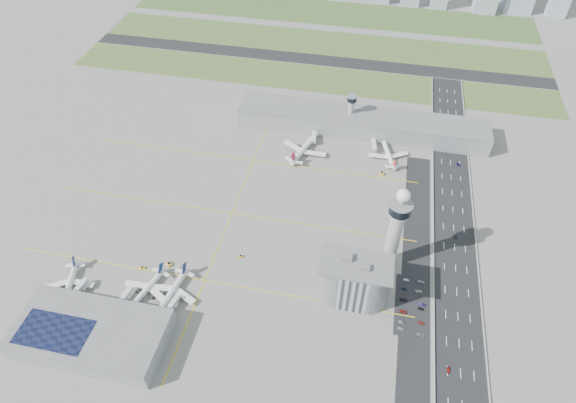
% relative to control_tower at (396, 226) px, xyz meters
% --- Properties ---
extents(ground, '(1000.00, 1000.00, 0.00)m').
position_rel_control_tower_xyz_m(ground, '(-72.00, -8.00, -35.04)').
color(ground, gray).
extents(grass_strip_0, '(480.00, 50.00, 0.08)m').
position_rel_control_tower_xyz_m(grass_strip_0, '(-92.00, 217.00, -35.00)').
color(grass_strip_0, '#506530').
rests_on(grass_strip_0, ground).
extents(grass_strip_1, '(480.00, 60.00, 0.08)m').
position_rel_control_tower_xyz_m(grass_strip_1, '(-92.00, 292.00, -35.00)').
color(grass_strip_1, '#465E2C').
rests_on(grass_strip_1, ground).
extents(grass_strip_2, '(480.00, 70.00, 0.08)m').
position_rel_control_tower_xyz_m(grass_strip_2, '(-92.00, 372.00, -35.00)').
color(grass_strip_2, '#3D5B2B').
rests_on(grass_strip_2, ground).
extents(runway, '(480.00, 22.00, 0.10)m').
position_rel_control_tower_xyz_m(runway, '(-92.00, 254.00, -34.98)').
color(runway, black).
rests_on(runway, ground).
extents(highway, '(28.00, 500.00, 0.10)m').
position_rel_control_tower_xyz_m(highway, '(43.00, -8.00, -34.99)').
color(highway, black).
rests_on(highway, ground).
extents(barrier_left, '(0.60, 500.00, 1.20)m').
position_rel_control_tower_xyz_m(barrier_left, '(29.00, -8.00, -34.44)').
color(barrier_left, '#9E9E99').
rests_on(barrier_left, ground).
extents(barrier_right, '(0.60, 500.00, 1.20)m').
position_rel_control_tower_xyz_m(barrier_right, '(57.00, -8.00, -34.44)').
color(barrier_right, '#9E9E99').
rests_on(barrier_right, ground).
extents(landside_road, '(18.00, 260.00, 0.08)m').
position_rel_control_tower_xyz_m(landside_road, '(18.00, -18.00, -35.00)').
color(landside_road, black).
rests_on(landside_road, ground).
extents(parking_lot, '(20.00, 44.00, 0.10)m').
position_rel_control_tower_xyz_m(parking_lot, '(16.00, -30.00, -34.99)').
color(parking_lot, black).
rests_on(parking_lot, ground).
extents(taxiway_line_h_0, '(260.00, 0.60, 0.01)m').
position_rel_control_tower_xyz_m(taxiway_line_h_0, '(-112.00, -38.00, -35.04)').
color(taxiway_line_h_0, yellow).
rests_on(taxiway_line_h_0, ground).
extents(taxiway_line_h_1, '(260.00, 0.60, 0.01)m').
position_rel_control_tower_xyz_m(taxiway_line_h_1, '(-112.00, 22.00, -35.04)').
color(taxiway_line_h_1, yellow).
rests_on(taxiway_line_h_1, ground).
extents(taxiway_line_h_2, '(260.00, 0.60, 0.01)m').
position_rel_control_tower_xyz_m(taxiway_line_h_2, '(-112.00, 82.00, -35.04)').
color(taxiway_line_h_2, yellow).
rests_on(taxiway_line_h_2, ground).
extents(taxiway_line_v, '(0.60, 260.00, 0.01)m').
position_rel_control_tower_xyz_m(taxiway_line_v, '(-112.00, 22.00, -35.04)').
color(taxiway_line_v, yellow).
rests_on(taxiway_line_v, ground).
extents(control_tower, '(14.00, 14.00, 64.50)m').
position_rel_control_tower_xyz_m(control_tower, '(0.00, 0.00, 0.00)').
color(control_tower, '#ADAAA5').
rests_on(control_tower, ground).
extents(secondary_tower, '(8.60, 8.60, 31.90)m').
position_rel_control_tower_xyz_m(secondary_tower, '(-42.00, 142.00, -16.24)').
color(secondary_tower, '#ADAAA5').
rests_on(secondary_tower, ground).
extents(admin_building, '(42.00, 24.00, 33.50)m').
position_rel_control_tower_xyz_m(admin_building, '(-20.01, -30.00, -19.74)').
color(admin_building, '#B2B2B7').
rests_on(admin_building, ground).
extents(terminal_pier, '(210.00, 32.00, 15.80)m').
position_rel_control_tower_xyz_m(terminal_pier, '(-32.00, 140.00, -27.14)').
color(terminal_pier, gray).
rests_on(terminal_pier, ground).
extents(near_terminal, '(84.00, 42.00, 13.00)m').
position_rel_control_tower_xyz_m(near_terminal, '(-160.07, -90.02, -28.62)').
color(near_terminal, gray).
rests_on(near_terminal, ground).
extents(airplane_near_a, '(39.20, 42.96, 10.09)m').
position_rel_control_tower_xyz_m(airplane_near_a, '(-191.64, -60.55, -29.99)').
color(airplane_near_a, white).
rests_on(airplane_near_a, ground).
extents(airplane_near_b, '(39.88, 43.76, 10.32)m').
position_rel_control_tower_xyz_m(airplane_near_b, '(-143.91, -54.72, -29.88)').
color(airplane_near_b, white).
rests_on(airplane_near_b, ground).
extents(airplane_near_c, '(39.09, 43.87, 10.89)m').
position_rel_control_tower_xyz_m(airplane_near_c, '(-127.85, -53.29, -29.59)').
color(airplane_near_c, white).
rests_on(airplane_near_c, ground).
extents(airplane_far_a, '(50.16, 54.66, 12.69)m').
position_rel_control_tower_xyz_m(airplane_far_a, '(-73.75, 102.07, -28.69)').
color(airplane_far_a, white).
rests_on(airplane_far_a, ground).
extents(airplane_far_b, '(42.24, 46.09, 10.73)m').
position_rel_control_tower_xyz_m(airplane_far_b, '(-6.57, 109.07, -29.68)').
color(airplane_far_b, white).
rests_on(airplane_far_b, ground).
extents(jet_bridge_near_0, '(5.39, 14.31, 5.70)m').
position_rel_control_tower_xyz_m(jet_bridge_near_0, '(-185.00, -69.00, -32.19)').
color(jet_bridge_near_0, silver).
rests_on(jet_bridge_near_0, ground).
extents(jet_bridge_near_1, '(5.39, 14.31, 5.70)m').
position_rel_control_tower_xyz_m(jet_bridge_near_1, '(-155.00, -69.00, -32.19)').
color(jet_bridge_near_1, silver).
rests_on(jet_bridge_near_1, ground).
extents(jet_bridge_near_2, '(5.39, 14.31, 5.70)m').
position_rel_control_tower_xyz_m(jet_bridge_near_2, '(-125.00, -69.00, -32.19)').
color(jet_bridge_near_2, silver).
rests_on(jet_bridge_near_2, ground).
extents(jet_bridge_far_0, '(5.39, 14.31, 5.70)m').
position_rel_control_tower_xyz_m(jet_bridge_far_0, '(-70.00, 124.00, -32.19)').
color(jet_bridge_far_0, silver).
rests_on(jet_bridge_far_0, ground).
extents(jet_bridge_far_1, '(5.39, 14.31, 5.70)m').
position_rel_control_tower_xyz_m(jet_bridge_far_1, '(-20.00, 124.00, -32.19)').
color(jet_bridge_far_1, silver).
rests_on(jet_bridge_far_1, ground).
extents(tug_0, '(3.65, 3.34, 1.75)m').
position_rel_control_tower_xyz_m(tug_0, '(-154.15, -37.45, -34.17)').
color(tug_0, yellow).
rests_on(tug_0, ground).
extents(tug_1, '(4.43, 4.16, 2.12)m').
position_rel_control_tower_xyz_m(tug_1, '(-138.32, -31.09, -33.98)').
color(tug_1, gold).
rests_on(tug_1, ground).
extents(tug_2, '(3.33, 3.45, 1.66)m').
position_rel_control_tower_xyz_m(tug_2, '(-141.53, -37.65, -34.21)').
color(tug_2, orange).
rests_on(tug_2, ground).
extents(tug_3, '(3.30, 2.90, 1.60)m').
position_rel_control_tower_xyz_m(tug_3, '(-95.08, -15.25, -34.24)').
color(tug_3, '#F6A321').
rests_on(tug_3, ground).
extents(tug_4, '(2.60, 3.54, 1.95)m').
position_rel_control_tower_xyz_m(tug_4, '(-56.62, 100.96, -34.07)').
color(tug_4, gold).
rests_on(tug_4, ground).
extents(tug_5, '(4.36, 3.74, 2.13)m').
position_rel_control_tower_xyz_m(tug_5, '(-10.02, 86.52, -33.98)').
color(tug_5, gold).
rests_on(tug_5, ground).
extents(car_lot_0, '(3.79, 1.96, 1.23)m').
position_rel_control_tower_xyz_m(car_lot_0, '(10.14, -47.58, -34.42)').
color(car_lot_0, '#B1ADBE').
rests_on(car_lot_0, ground).
extents(car_lot_1, '(3.58, 1.27, 1.18)m').
position_rel_control_tower_xyz_m(car_lot_1, '(10.55, -43.23, -34.45)').
color(car_lot_1, slate).
rests_on(car_lot_1, ground).
extents(car_lot_2, '(4.52, 2.34, 1.22)m').
position_rel_control_tower_xyz_m(car_lot_2, '(11.04, -35.79, -34.43)').
color(car_lot_2, maroon).
rests_on(car_lot_2, ground).
extents(car_lot_3, '(4.62, 2.05, 1.32)m').
position_rel_control_tower_xyz_m(car_lot_3, '(11.15, -27.28, -34.38)').
color(car_lot_3, black).
rests_on(car_lot_3, ground).
extents(car_lot_4, '(3.21, 1.33, 1.09)m').
position_rel_control_tower_xyz_m(car_lot_4, '(11.50, -19.11, -34.50)').
color(car_lot_4, '#142847').
rests_on(car_lot_4, ground).
extents(car_lot_5, '(3.72, 1.35, 1.22)m').
position_rel_control_tower_xyz_m(car_lot_5, '(12.13, -12.22, -34.43)').
color(car_lot_5, '#B9B9C1').
rests_on(car_lot_5, ground).
extents(car_lot_6, '(4.75, 2.58, 1.27)m').
position_rel_control_tower_xyz_m(car_lot_6, '(21.55, -49.29, -34.41)').
color(car_lot_6, gray).
rests_on(car_lot_6, ground).
extents(car_lot_7, '(3.85, 1.73, 1.10)m').
position_rel_control_tower_xyz_m(car_lot_7, '(21.71, -41.20, -34.49)').
color(car_lot_7, '#AA2A27').
rests_on(car_lot_7, ground).
extents(car_lot_8, '(3.70, 1.80, 1.22)m').
position_rel_control_tower_xyz_m(car_lot_8, '(21.50, -31.58, -34.43)').
color(car_lot_8, black).
rests_on(car_lot_8, ground).
extents(car_lot_9, '(4.02, 1.69, 1.29)m').
position_rel_control_tower_xyz_m(car_lot_9, '(22.07, -28.46, -34.40)').
color(car_lot_9, navy).
rests_on(car_lot_9, ground).
extents(car_lot_10, '(4.37, 2.55, 1.14)m').
position_rel_control_tower_xyz_m(car_lot_10, '(19.98, -19.25, -34.47)').
color(car_lot_10, '#BEBEBE').
rests_on(car_lot_10, ground).
extents(car_lot_11, '(4.27, 1.82, 1.23)m').
position_rel_control_tower_xyz_m(car_lot_11, '(21.37, -11.62, -34.43)').
color(car_lot_11, '#99A2A9').
rests_on(car_lot_11, ground).
extents(car_hw_0, '(1.54, 3.74, 1.27)m').
position_rel_control_tower_xyz_m(car_hw_0, '(36.49, -67.72, -34.41)').
color(car_hw_0, maroon).
rests_on(car_hw_0, ground).
extents(car_hw_1, '(1.28, 3.49, 1.14)m').
position_rel_control_tower_xyz_m(car_hw_1, '(43.85, 31.12, -34.47)').
color(car_hw_1, black).
rests_on(car_hw_1, ground).
extents(car_hw_2, '(2.48, 4.56, 1.21)m').
position_rel_control_tower_xyz_m(car_hw_2, '(48.89, 109.79, -34.43)').
color(car_hw_2, '#131456').
rests_on(car_hw_2, ground).
extents(car_hw_4, '(1.92, 3.67, 1.19)m').
position_rel_control_tower_xyz_m(car_hw_4, '(35.59, 170.59, -34.44)').
color(car_hw_4, gray).
rests_on(car_hw_4, ground).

